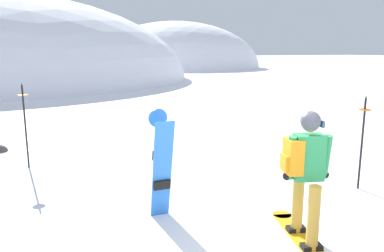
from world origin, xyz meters
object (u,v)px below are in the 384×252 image
Objects in this scene: spare_snowboard at (162,165)px; piste_marker_near at (363,136)px; piste_marker_far at (25,120)px; snowboarder_main at (305,174)px.

piste_marker_near reaches higher than spare_snowboard.
piste_marker_far is (-5.44, 3.67, 0.06)m from piste_marker_near.
piste_marker_near is 6.57m from piste_marker_far.
piste_marker_far is (-3.26, 4.83, 0.11)m from snowboarder_main.
spare_snowboard is at bearing 136.51° from snowboarder_main.
snowboarder_main is 1.98m from spare_snowboard.
snowboarder_main reaches higher than spare_snowboard.
piste_marker_far is at bearing 117.72° from spare_snowboard.
piste_marker_far reaches higher than snowboarder_main.
piste_marker_far is (-1.82, 3.47, 0.20)m from spare_snowboard.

